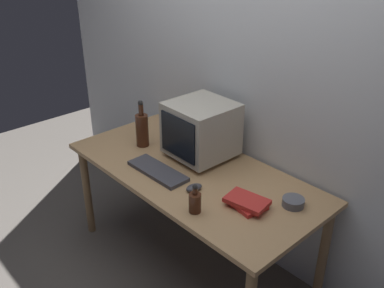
# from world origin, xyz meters

# --- Properties ---
(ground_plane) EXTENTS (6.00, 6.00, 0.00)m
(ground_plane) POSITION_xyz_m (0.00, 0.00, 0.00)
(ground_plane) COLOR #56514C
(back_wall) EXTENTS (4.00, 0.08, 2.50)m
(back_wall) POSITION_xyz_m (0.00, 0.45, 1.25)
(back_wall) COLOR silver
(back_wall) RESTS_ON ground
(desk) EXTENTS (1.68, 0.79, 0.74)m
(desk) POSITION_xyz_m (0.00, 0.00, 0.66)
(desk) COLOR tan
(desk) RESTS_ON ground
(crt_monitor) EXTENTS (0.39, 0.40, 0.37)m
(crt_monitor) POSITION_xyz_m (-0.09, 0.16, 0.94)
(crt_monitor) COLOR #B2AD9E
(crt_monitor) RESTS_ON desk
(keyboard) EXTENTS (0.42, 0.16, 0.02)m
(keyboard) POSITION_xyz_m (-0.12, -0.18, 0.76)
(keyboard) COLOR #3F3F47
(keyboard) RESTS_ON desk
(computer_mouse) EXTENTS (0.07, 0.11, 0.04)m
(computer_mouse) POSITION_xyz_m (0.18, -0.15, 0.76)
(computer_mouse) COLOR #3F3F47
(computer_mouse) RESTS_ON desk
(bottle_tall) EXTENTS (0.09, 0.09, 0.33)m
(bottle_tall) POSITION_xyz_m (-0.48, -0.02, 0.87)
(bottle_tall) COLOR #472314
(bottle_tall) RESTS_ON desk
(bottle_short) EXTENTS (0.07, 0.07, 0.17)m
(bottle_short) POSITION_xyz_m (0.33, -0.28, 0.81)
(bottle_short) COLOR #472314
(bottle_short) RESTS_ON desk
(book_stack) EXTENTS (0.25, 0.18, 0.05)m
(book_stack) POSITION_xyz_m (0.49, -0.04, 0.77)
(book_stack) COLOR red
(book_stack) RESTS_ON desk
(cd_spindle) EXTENTS (0.12, 0.12, 0.04)m
(cd_spindle) POSITION_xyz_m (0.65, 0.15, 0.77)
(cd_spindle) COLOR #595B66
(cd_spindle) RESTS_ON desk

